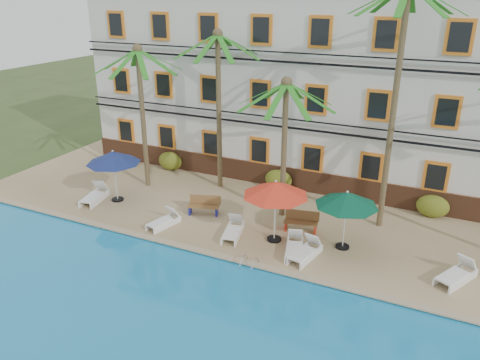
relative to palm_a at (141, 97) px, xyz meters
The scene contains 24 objects.
ground 9.56m from the palm_a, 30.35° to the right, with size 100.00×100.00×0.00m, color #384C23.
pool_deck 8.62m from the palm_a, ahead, with size 30.00×12.00×0.25m, color tan.
swimming_pool 14.01m from the palm_a, 57.89° to the right, with size 26.00×12.00×0.20m, color #1A88C6.
pool_coping 9.83m from the palm_a, 35.57° to the right, with size 30.00×0.35×0.06m, color tan.
hotel_building 9.13m from the palm_a, 40.40° to the left, with size 25.40×6.44×10.22m.
palm_a is the anchor object (origin of this frame).
palm_b 4.03m from the palm_a, 22.74° to the left, with size 4.46×4.46×8.32m.
palm_c 8.03m from the palm_a, ahead, with size 4.46×4.46×6.60m.
palm_d 12.57m from the palm_a, ahead, with size 4.46×4.46×10.53m.
shrub_left 5.03m from the palm_a, 94.07° to the left, with size 1.50×0.90×1.10m, color #185016.
shrub_mid 8.41m from the palm_a, 20.58° to the left, with size 1.50×0.90×1.10m, color #185016.
shrub_right 15.38m from the palm_a, ahead, with size 1.50×0.90×1.10m, color #185016.
umbrella_blue 3.50m from the palm_a, 94.86° to the right, with size 2.72×2.72×2.71m.
umbrella_red 9.37m from the palm_a, 17.88° to the right, with size 2.81×2.81×2.80m.
umbrella_green 11.92m from the palm_a, 10.56° to the right, with size 2.60×2.60×2.60m.
lounger_a 5.57m from the palm_a, 112.39° to the right, with size 1.10×2.07×0.93m.
lounger_b 6.91m from the palm_a, 46.10° to the right, with size 0.98×1.79×0.80m.
lounger_c 8.83m from the palm_a, 25.11° to the right, with size 1.06×1.94×0.87m.
lounger_d 11.29m from the palm_a, 19.31° to the right, with size 1.12×1.95×0.87m.
lounger_e 11.80m from the palm_a, 19.14° to the right, with size 1.00×1.92×0.86m.
lounger_f 16.70m from the palm_a, ahead, with size 1.51×2.02×0.91m.
bench_left 6.63m from the palm_a, 21.80° to the right, with size 1.57×0.93×0.93m.
bench_right 10.44m from the palm_a, ahead, with size 1.56×0.76×0.93m.
pool_ladder 11.01m from the palm_a, 30.94° to the right, with size 0.54×0.74×0.74m.
Camera 1 is at (7.91, -15.37, 10.27)m, focal length 35.00 mm.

